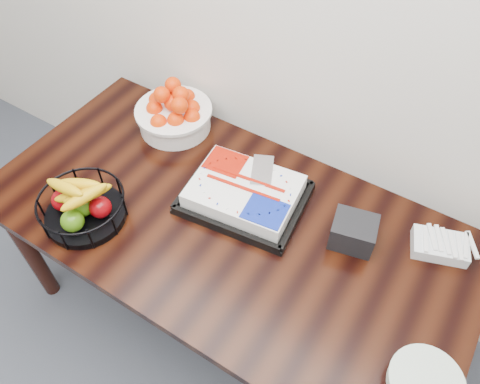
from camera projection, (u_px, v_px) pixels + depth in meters
The scene contains 7 objects.
table at pixel (225, 233), 1.77m from camera, with size 1.80×0.90×0.75m.
cake_tray at pixel (244, 193), 1.73m from camera, with size 0.48×0.40×0.09m.
tangerine_bowl at pixel (174, 111), 1.96m from camera, with size 0.33×0.33×0.21m.
fruit_basket at pixel (82, 206), 1.66m from camera, with size 0.31×0.31×0.16m.
plate_stack at pixel (425, 384), 1.30m from camera, with size 0.21×0.21×0.05m.
fork_bag at pixel (440, 245), 1.60m from camera, with size 0.21×0.17×0.05m.
napkin_box at pixel (353, 232), 1.60m from camera, with size 0.15×0.13×0.11m, color black.
Camera 1 is at (0.60, 1.16, 2.11)m, focal length 35.00 mm.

